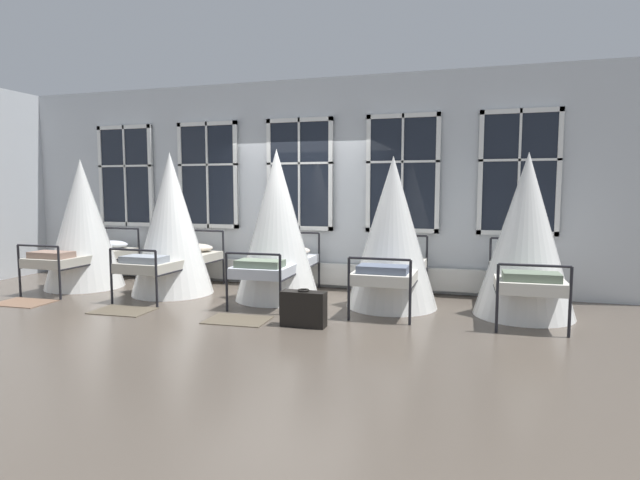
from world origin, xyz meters
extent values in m
plane|color=brown|center=(0.00, 0.00, 0.00)|extent=(20.43, 20.43, 0.00)
cube|color=silver|center=(0.00, 1.31, 1.78)|extent=(11.22, 0.10, 3.55)
cube|color=black|center=(-3.52, 1.20, 1.94)|extent=(1.19, 0.02, 1.91)
cube|color=silver|center=(-3.52, 1.20, 1.03)|extent=(1.19, 0.06, 0.07)
cube|color=silver|center=(-3.52, 1.20, 2.86)|extent=(1.19, 0.06, 0.07)
cube|color=silver|center=(-4.08, 1.20, 1.94)|extent=(0.07, 0.06, 1.91)
cube|color=silver|center=(-2.96, 1.20, 1.94)|extent=(0.07, 0.06, 1.91)
cube|color=silver|center=(-3.52, 1.20, 1.94)|extent=(0.04, 0.06, 1.91)
cube|color=silver|center=(-3.52, 1.20, 2.13)|extent=(1.19, 0.06, 0.04)
cube|color=black|center=(-1.76, 1.20, 1.94)|extent=(1.19, 0.02, 1.91)
cube|color=silver|center=(-1.76, 1.20, 1.03)|extent=(1.19, 0.06, 0.07)
cube|color=silver|center=(-1.76, 1.20, 2.86)|extent=(1.19, 0.06, 0.07)
cube|color=silver|center=(-2.32, 1.20, 1.94)|extent=(0.07, 0.06, 1.91)
cube|color=silver|center=(-1.20, 1.20, 1.94)|extent=(0.07, 0.06, 1.91)
cube|color=silver|center=(-1.76, 1.20, 1.94)|extent=(0.04, 0.06, 1.91)
cube|color=silver|center=(-1.76, 1.20, 2.13)|extent=(1.19, 0.06, 0.04)
cube|color=black|center=(0.00, 1.20, 1.94)|extent=(1.19, 0.02, 1.91)
cube|color=silver|center=(0.00, 1.20, 1.03)|extent=(1.19, 0.06, 0.07)
cube|color=silver|center=(0.00, 1.20, 2.86)|extent=(1.19, 0.06, 0.07)
cube|color=silver|center=(-0.56, 1.20, 1.94)|extent=(0.07, 0.06, 1.91)
cube|color=silver|center=(0.56, 1.20, 1.94)|extent=(0.07, 0.06, 1.91)
cube|color=silver|center=(0.00, 1.20, 1.94)|extent=(0.04, 0.06, 1.91)
cube|color=silver|center=(0.00, 1.20, 2.13)|extent=(1.19, 0.06, 0.04)
cube|color=black|center=(1.76, 1.20, 1.94)|extent=(1.19, 0.02, 1.91)
cube|color=silver|center=(1.76, 1.20, 1.03)|extent=(1.19, 0.06, 0.07)
cube|color=silver|center=(1.76, 1.20, 2.86)|extent=(1.19, 0.06, 0.07)
cube|color=silver|center=(1.20, 1.20, 1.94)|extent=(0.07, 0.06, 1.91)
cube|color=silver|center=(2.32, 1.20, 1.94)|extent=(0.07, 0.06, 1.91)
cube|color=silver|center=(1.76, 1.20, 1.94)|extent=(0.04, 0.06, 1.91)
cube|color=silver|center=(1.76, 1.20, 2.13)|extent=(1.19, 0.06, 0.04)
cube|color=black|center=(3.52, 1.20, 1.94)|extent=(1.19, 0.02, 1.91)
cube|color=silver|center=(3.52, 1.20, 1.03)|extent=(1.19, 0.06, 0.07)
cube|color=silver|center=(3.52, 1.20, 2.86)|extent=(1.19, 0.06, 0.07)
cube|color=silver|center=(2.96, 1.20, 1.94)|extent=(0.07, 0.06, 1.91)
cube|color=silver|center=(4.08, 1.20, 1.94)|extent=(0.07, 0.06, 1.91)
cube|color=silver|center=(3.52, 1.20, 1.94)|extent=(0.04, 0.06, 1.91)
cube|color=silver|center=(3.52, 1.20, 2.13)|extent=(1.19, 0.06, 0.04)
cube|color=silver|center=(0.00, 1.18, 0.25)|extent=(7.64, 0.10, 0.36)
cylinder|color=black|center=(-3.95, 1.04, 0.47)|extent=(0.04, 0.04, 0.95)
cylinder|color=black|center=(-3.16, 1.04, 0.47)|extent=(0.04, 0.04, 0.95)
cylinder|color=black|center=(-3.97, -0.90, 0.41)|extent=(0.04, 0.04, 0.82)
cylinder|color=black|center=(-3.18, -0.90, 0.41)|extent=(0.04, 0.04, 0.82)
cylinder|color=black|center=(-3.96, 0.07, 0.45)|extent=(0.05, 1.94, 0.03)
cylinder|color=black|center=(-3.17, 0.07, 0.45)|extent=(0.05, 1.94, 0.03)
cylinder|color=black|center=(-3.56, 1.04, 0.95)|extent=(0.79, 0.04, 0.03)
cylinder|color=black|center=(-3.57, -0.90, 0.82)|extent=(0.79, 0.04, 0.03)
cube|color=#B7B2A3|center=(-3.57, 0.07, 0.53)|extent=(0.82, 1.96, 0.15)
ellipsoid|color=silver|center=(-3.56, 0.80, 0.67)|extent=(0.61, 0.40, 0.14)
cube|color=gray|center=(-3.57, -0.64, 0.65)|extent=(0.65, 0.36, 0.10)
cone|color=white|center=(-3.57, 0.07, 1.10)|extent=(1.31, 1.31, 2.21)
cylinder|color=black|center=(-2.17, 1.03, 0.47)|extent=(0.04, 0.04, 0.95)
cylinder|color=black|center=(-1.38, 1.01, 0.47)|extent=(0.04, 0.04, 0.95)
cylinder|color=black|center=(-2.22, -0.91, 0.41)|extent=(0.04, 0.04, 0.82)
cylinder|color=black|center=(-1.43, -0.93, 0.41)|extent=(0.04, 0.04, 0.82)
cylinder|color=black|center=(-2.19, 0.06, 0.45)|extent=(0.09, 1.94, 0.03)
cylinder|color=black|center=(-1.40, 0.04, 0.45)|extent=(0.09, 1.94, 0.03)
cylinder|color=black|center=(-1.77, 1.02, 0.95)|extent=(0.79, 0.05, 0.03)
cylinder|color=black|center=(-1.83, -0.92, 0.82)|extent=(0.79, 0.05, 0.03)
cube|color=#B7B2A3|center=(-1.80, 0.05, 0.53)|extent=(0.86, 1.98, 0.15)
ellipsoid|color=beige|center=(-1.78, 0.78, 0.67)|extent=(0.62, 0.42, 0.14)
cube|color=#8C939E|center=(-1.82, -0.66, 0.65)|extent=(0.66, 0.38, 0.10)
cone|color=white|center=(-1.80, 0.05, 1.14)|extent=(1.31, 1.31, 2.29)
cylinder|color=black|center=(-0.42, 1.10, 0.47)|extent=(0.04, 0.04, 0.95)
cylinder|color=black|center=(0.37, 1.12, 0.47)|extent=(0.04, 0.04, 0.95)
cylinder|color=black|center=(-0.37, -0.84, 0.41)|extent=(0.04, 0.04, 0.82)
cylinder|color=black|center=(0.42, -0.81, 0.41)|extent=(0.04, 0.04, 0.82)
cylinder|color=black|center=(-0.39, 0.13, 0.45)|extent=(0.08, 1.94, 0.03)
cylinder|color=black|center=(0.40, 0.15, 0.45)|extent=(0.08, 1.94, 0.03)
cylinder|color=black|center=(-0.02, 1.11, 0.95)|extent=(0.79, 0.05, 0.03)
cylinder|color=black|center=(0.03, -0.83, 0.82)|extent=(0.79, 0.05, 0.03)
cube|color=silver|center=(0.00, 0.14, 0.53)|extent=(0.86, 1.98, 0.15)
ellipsoid|color=beige|center=(-0.02, 0.87, 0.67)|extent=(0.62, 0.42, 0.14)
cube|color=slate|center=(0.02, -0.57, 0.65)|extent=(0.66, 0.38, 0.10)
cone|color=white|center=(0.00, 0.14, 1.15)|extent=(1.31, 1.31, 2.30)
cylinder|color=black|center=(1.39, 1.11, 0.47)|extent=(0.04, 0.04, 0.95)
cylinder|color=black|center=(2.18, 1.10, 0.47)|extent=(0.04, 0.04, 0.95)
cylinder|color=black|center=(1.38, -0.83, 0.41)|extent=(0.04, 0.04, 0.82)
cylinder|color=black|center=(2.17, -0.83, 0.41)|extent=(0.04, 0.04, 0.82)
cylinder|color=black|center=(1.38, 0.14, 0.45)|extent=(0.05, 1.94, 0.03)
cylinder|color=black|center=(2.17, 0.14, 0.45)|extent=(0.05, 1.94, 0.03)
cylinder|color=black|center=(1.79, 1.11, 0.95)|extent=(0.79, 0.04, 0.03)
cylinder|color=black|center=(1.77, -0.83, 0.82)|extent=(0.79, 0.04, 0.03)
cube|color=silver|center=(1.78, 0.14, 0.53)|extent=(0.83, 1.96, 0.15)
ellipsoid|color=#B7B2A3|center=(1.79, 0.87, 0.67)|extent=(0.61, 0.41, 0.14)
cube|color=slate|center=(1.77, -0.57, 0.65)|extent=(0.66, 0.37, 0.10)
cone|color=white|center=(1.78, 0.14, 1.08)|extent=(1.31, 1.31, 2.17)
cylinder|color=black|center=(3.14, 1.06, 0.47)|extent=(0.04, 0.04, 0.95)
cylinder|color=black|center=(3.93, 1.08, 0.47)|extent=(0.04, 0.04, 0.95)
cylinder|color=black|center=(3.19, -0.87, 0.41)|extent=(0.04, 0.04, 0.82)
cylinder|color=black|center=(3.98, -0.85, 0.41)|extent=(0.04, 0.04, 0.82)
cylinder|color=black|center=(3.17, 0.10, 0.45)|extent=(0.08, 1.94, 0.03)
cylinder|color=black|center=(3.96, 0.12, 0.45)|extent=(0.08, 1.94, 0.03)
cylinder|color=black|center=(3.54, 1.07, 0.95)|extent=(0.79, 0.05, 0.03)
cylinder|color=black|center=(3.59, -0.86, 0.82)|extent=(0.79, 0.05, 0.03)
cube|color=silver|center=(3.56, 0.11, 0.53)|extent=(0.86, 1.98, 0.15)
ellipsoid|color=silver|center=(3.54, 0.83, 0.67)|extent=(0.62, 0.41, 0.14)
cube|color=slate|center=(3.58, -0.60, 0.65)|extent=(0.66, 0.38, 0.10)
cone|color=white|center=(3.56, 0.11, 1.09)|extent=(1.31, 1.31, 2.18)
cube|color=brown|center=(-3.52, -1.26, 0.01)|extent=(0.82, 0.59, 0.01)
cube|color=brown|center=(-1.76, -1.26, 0.01)|extent=(0.82, 0.59, 0.01)
cube|color=brown|center=(0.00, -1.26, 0.01)|extent=(0.82, 0.60, 0.01)
cube|color=black|center=(0.91, -1.28, 0.22)|extent=(0.56, 0.20, 0.44)
cube|color=tan|center=(0.91, -1.18, 0.22)|extent=(0.50, 0.01, 0.03)
torus|color=black|center=(0.91, -1.28, 0.46)|extent=(0.14, 0.14, 0.02)
camera|label=1|loc=(2.95, -7.23, 1.70)|focal=29.04mm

